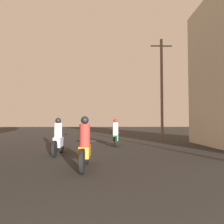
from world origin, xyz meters
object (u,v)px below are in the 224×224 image
motorcycle_green (115,135)px  utility_pole_far (162,87)px  motorcycle_silver (58,140)px  motorcycle_orange (85,147)px

motorcycle_green → utility_pole_far: utility_pole_far is taller
motorcycle_silver → motorcycle_orange: bearing=-59.9°
motorcycle_silver → utility_pole_far: (6.19, 6.63, 3.33)m
motorcycle_orange → motorcycle_silver: motorcycle_silver is taller
motorcycle_orange → utility_pole_far: utility_pole_far is taller
motorcycle_orange → motorcycle_green: 6.27m
motorcycle_silver → motorcycle_green: 4.28m
motorcycle_orange → motorcycle_silver: 3.09m
motorcycle_silver → motorcycle_green: size_ratio=1.07×
motorcycle_orange → utility_pole_far: size_ratio=0.28×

